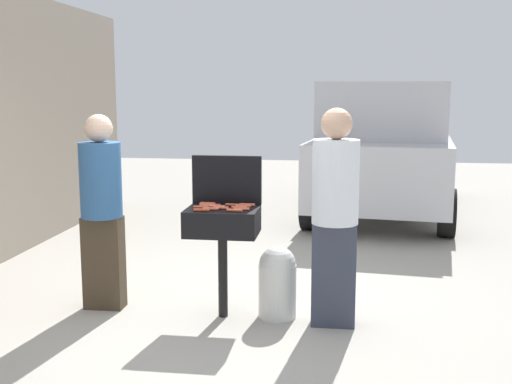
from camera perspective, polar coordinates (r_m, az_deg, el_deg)
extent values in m
plane|color=#9E998E|center=(5.68, -3.47, -10.53)|extent=(24.00, 24.00, 0.00)
cylinder|color=black|center=(5.42, -2.99, -7.50)|extent=(0.08, 0.08, 0.72)
cube|color=black|center=(5.31, -3.03, -2.66)|extent=(0.60, 0.44, 0.22)
cube|color=black|center=(5.47, -2.64, 1.10)|extent=(0.60, 0.05, 0.42)
cylinder|color=#C6593D|center=(5.34, -4.38, -1.24)|extent=(0.13, 0.03, 0.03)
cylinder|color=#C6593D|center=(5.30, -3.48, -1.33)|extent=(0.13, 0.03, 0.03)
cylinder|color=#C6593D|center=(5.18, -1.32, -1.55)|extent=(0.13, 0.04, 0.03)
cylinder|color=#AD4228|center=(5.37, -3.88, -1.19)|extent=(0.13, 0.03, 0.03)
cylinder|color=#AD4228|center=(5.16, -4.91, -1.63)|extent=(0.13, 0.04, 0.03)
cylinder|color=#B74C33|center=(5.26, -1.52, -1.39)|extent=(0.13, 0.03, 0.03)
cylinder|color=#AD4228|center=(5.37, -2.07, -1.17)|extent=(0.13, 0.03, 0.03)
cylinder|color=#C6593D|center=(5.37, -0.79, -1.16)|extent=(0.13, 0.03, 0.03)
cylinder|color=#C6593D|center=(5.20, -4.12, -1.53)|extent=(0.13, 0.04, 0.03)
cylinder|color=#AD4228|center=(5.45, -4.32, -1.04)|extent=(0.13, 0.04, 0.03)
cylinder|color=#B74C33|center=(5.30, -1.16, -1.30)|extent=(0.13, 0.03, 0.03)
cylinder|color=#C6593D|center=(5.13, -1.93, -1.66)|extent=(0.13, 0.04, 0.03)
cylinder|color=#B74C33|center=(5.29, -4.93, -1.37)|extent=(0.13, 0.03, 0.03)
cylinder|color=#C6593D|center=(5.24, -3.14, -1.43)|extent=(0.13, 0.04, 0.03)
cylinder|color=#B74C33|center=(5.42, -4.40, -1.10)|extent=(0.13, 0.04, 0.03)
cylinder|color=silver|center=(5.44, 1.93, -8.86)|extent=(0.32, 0.32, 0.46)
sphere|color=silver|center=(5.37, 1.94, -6.53)|extent=(0.31, 0.31, 0.31)
cube|color=#3F3323|center=(5.77, -13.50, -6.18)|extent=(0.34, 0.19, 0.82)
cylinder|color=#2D598C|center=(5.63, -13.78, 1.06)|extent=(0.36, 0.36, 0.65)
sphere|color=beige|center=(5.58, -13.95, 5.58)|extent=(0.24, 0.24, 0.24)
cube|color=#333847|center=(5.25, 6.99, -7.36)|extent=(0.35, 0.20, 0.85)
cylinder|color=silver|center=(5.09, 7.16, 0.91)|extent=(0.37, 0.37, 0.67)
sphere|color=tan|center=(5.04, 7.26, 6.11)|extent=(0.25, 0.25, 0.25)
cube|color=#B7B7BC|center=(10.14, 11.47, 2.52)|extent=(2.42, 4.60, 0.90)
cube|color=#B7B7BC|center=(9.88, 11.57, 7.29)|extent=(2.06, 2.79, 0.80)
cylinder|color=black|center=(8.67, 16.76, -1.80)|extent=(0.30, 0.66, 0.64)
cylinder|color=black|center=(8.79, 4.92, -1.30)|extent=(0.30, 0.66, 0.64)
cylinder|color=black|center=(11.71, 16.25, 0.99)|extent=(0.30, 0.66, 0.64)
cylinder|color=black|center=(11.80, 7.46, 1.34)|extent=(0.30, 0.66, 0.64)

